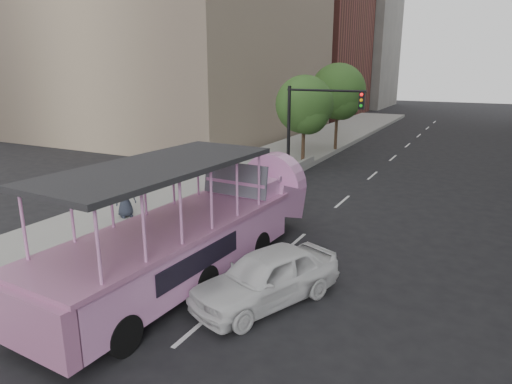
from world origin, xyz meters
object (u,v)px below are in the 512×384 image
at_px(parking_sign, 214,180).
at_px(street_tree_far, 339,94).
at_px(car, 266,277).
at_px(traffic_signal, 310,119).
at_px(pedestrian_far, 125,196).
at_px(street_tree_near, 305,107).
at_px(duck_boat, 197,229).

bearing_deg(parking_sign, street_tree_far, 90.35).
distance_m(car, traffic_signal, 13.52).
height_order(car, traffic_signal, traffic_signal).
distance_m(car, parking_sign, 7.29).
xyz_separation_m(car, pedestrian_far, (-7.87, 3.17, 0.40)).
relative_size(car, street_tree_near, 0.76).
bearing_deg(parking_sign, pedestrian_far, -144.34).
bearing_deg(parking_sign, traffic_signal, 80.17).
height_order(car, street_tree_near, street_tree_near).
distance_m(car, pedestrian_far, 8.49).
height_order(duck_boat, car, duck_boat).
xyz_separation_m(duck_boat, parking_sign, (-2.20, 4.47, 0.30)).
height_order(pedestrian_far, parking_sign, parking_sign).
distance_m(pedestrian_far, street_tree_near, 13.50).
bearing_deg(street_tree_far, parking_sign, -89.65).
relative_size(duck_boat, street_tree_far, 1.75).
relative_size(duck_boat, pedestrian_far, 6.67).
height_order(parking_sign, street_tree_far, street_tree_far).
bearing_deg(traffic_signal, parking_sign, -99.83).
xyz_separation_m(duck_boat, street_tree_near, (-2.51, 15.37, 2.45)).
height_order(car, street_tree_far, street_tree_far).
distance_m(pedestrian_far, traffic_signal, 10.69).
bearing_deg(pedestrian_far, car, -83.89).
xyz_separation_m(car, parking_sign, (-4.96, 5.25, 0.93)).
relative_size(pedestrian_far, parking_sign, 0.64).
distance_m(car, street_tree_far, 23.00).
relative_size(traffic_signal, street_tree_near, 0.91).
relative_size(traffic_signal, street_tree_far, 0.81).
bearing_deg(pedestrian_far, street_tree_far, 19.67).
bearing_deg(duck_boat, traffic_signal, 94.36).
bearing_deg(traffic_signal, street_tree_far, 98.43).
xyz_separation_m(street_tree_near, street_tree_far, (0.20, 6.00, 0.49)).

